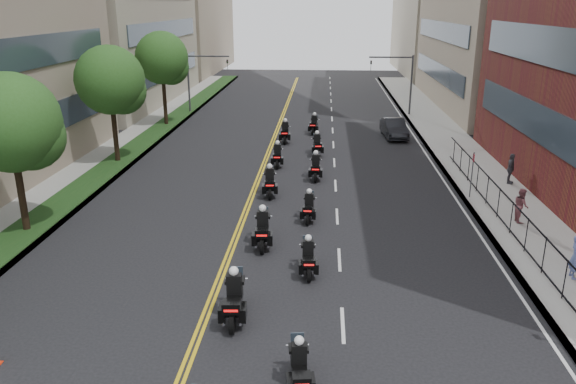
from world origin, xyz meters
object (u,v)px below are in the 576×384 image
motorcycle_4 (263,230)px  parked_sedan (394,128)px  motorcycle_8 (277,156)px  motorcycle_7 (316,168)px  motorcycle_10 (285,133)px  pedestrian_b (521,205)px  motorcycle_1 (299,369)px  motorcycle_5 (309,208)px  pedestrian_a (576,257)px  pedestrian_c (511,169)px  motorcycle_11 (314,125)px  motorcycle_3 (308,259)px  motorcycle_9 (317,146)px  motorcycle_6 (270,183)px  motorcycle_2 (234,300)px

motorcycle_4 → parked_sedan: (8.12, 21.60, 0.00)m
motorcycle_8 → motorcycle_7: bearing=-48.7°
motorcycle_10 → pedestrian_b: bearing=-53.5°
motorcycle_1 → motorcycle_5: (-0.11, 12.74, -0.00)m
motorcycle_5 → pedestrian_a: pedestrian_a is taller
motorcycle_1 → motorcycle_10: (-2.39, 28.88, 0.10)m
pedestrian_c → pedestrian_a: bearing=-158.3°
motorcycle_7 → motorcycle_11: (-0.35, 12.55, -0.01)m
motorcycle_1 → motorcycle_4: 9.71m
motorcycle_7 → parked_sedan: 13.00m
parked_sedan → pedestrian_b: bearing=-82.7°
motorcycle_3 → motorcycle_8: size_ratio=0.95×
motorcycle_1 → motorcycle_8: bearing=89.1°
motorcycle_7 → motorcycle_9: motorcycle_7 is taller
parked_sedan → pedestrian_a: pedestrian_a is taller
motorcycle_7 → parked_sedan: size_ratio=0.53×
motorcycle_7 → motorcycle_11: 12.55m
motorcycle_8 → motorcycle_10: 6.68m
motorcycle_4 → motorcycle_7: (2.12, 10.06, -0.04)m
motorcycle_1 → motorcycle_6: 16.49m
motorcycle_6 → pedestrian_a: (12.51, -9.31, 0.30)m
motorcycle_2 → motorcycle_4: bearing=83.8°
motorcycle_8 → motorcycle_10: motorcycle_10 is taller
motorcycle_10 → pedestrian_c: bearing=-37.0°
motorcycle_10 → pedestrian_b: (12.39, -16.06, 0.25)m
pedestrian_b → motorcycle_7: bearing=55.3°
motorcycle_3 → pedestrian_b: size_ratio=1.31×
motorcycle_4 → motorcycle_6: (-0.34, 6.82, -0.03)m
motorcycle_3 → motorcycle_5: 5.76m
motorcycle_7 → motorcycle_8: bearing=133.7°
motorcycle_2 → parked_sedan: motorcycle_2 is taller
motorcycle_7 → pedestrian_a: size_ratio=1.38×
motorcycle_6 → pedestrian_c: (13.73, 2.60, 0.33)m
motorcycle_1 → motorcycle_2: size_ratio=0.84×
motorcycle_3 → motorcycle_6: size_ratio=0.89×
motorcycle_1 → motorcycle_4: motorcycle_4 is taller
pedestrian_c → motorcycle_2: bearing=166.1°
motorcycle_3 → motorcycle_4: bearing=125.4°
motorcycle_7 → motorcycle_10: (-2.49, 9.31, 0.03)m
motorcycle_8 → motorcycle_10: bearing=87.1°
motorcycle_5 → motorcycle_8: 9.73m
motorcycle_8 → pedestrian_c: pedestrian_c is taller
motorcycle_10 → pedestrian_c: 16.98m
motorcycle_8 → pedestrian_a: bearing=-52.9°
motorcycle_7 → motorcycle_9: 5.69m
motorcycle_7 → motorcycle_9: size_ratio=1.02×
motorcycle_8 → pedestrian_a: 19.70m
pedestrian_a → motorcycle_4: bearing=80.7°
motorcycle_3 → motorcycle_4: (-2.05, 2.52, 0.11)m
motorcycle_3 → pedestrian_c: (11.34, 11.94, 0.41)m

